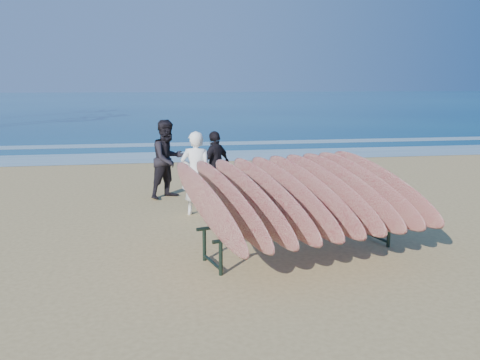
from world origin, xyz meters
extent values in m
plane|color=tan|center=(0.00, 0.00, 0.00)|extent=(120.00, 120.00, 0.00)
plane|color=navy|center=(0.00, 55.00, 0.01)|extent=(160.00, 160.00, 0.00)
plane|color=white|center=(0.00, 10.00, 0.01)|extent=(160.00, 160.00, 0.00)
plane|color=white|center=(0.00, 13.50, 0.01)|extent=(160.00, 160.00, 0.00)
cylinder|color=#1B2B22|center=(-0.60, -1.20, 0.25)|extent=(0.06, 0.06, 0.50)
cylinder|color=#1B2B22|center=(2.26, -0.42, 0.25)|extent=(0.06, 0.06, 0.50)
cylinder|color=#1B2B22|center=(-0.77, -0.57, 0.25)|extent=(0.06, 0.06, 0.50)
cylinder|color=#1B2B22|center=(2.09, 0.20, 0.25)|extent=(0.06, 0.06, 0.50)
cylinder|color=#1B2B22|center=(0.83, -0.81, 0.50)|extent=(3.10, 0.89, 0.06)
cylinder|color=#1B2B22|center=(0.66, -0.18, 0.50)|extent=(3.10, 0.89, 0.06)
cylinder|color=#1B2B22|center=(-0.68, -0.88, 0.08)|extent=(0.21, 0.64, 0.04)
cylinder|color=#1B2B22|center=(2.17, -0.11, 0.08)|extent=(0.21, 0.64, 0.04)
ellipsoid|color=#5E0612|center=(-0.75, -0.90, 0.96)|extent=(0.84, 2.84, 1.23)
ellipsoid|color=#5E0612|center=(-0.42, -0.81, 0.96)|extent=(0.84, 2.84, 1.23)
ellipsoid|color=#5E0612|center=(-0.08, -0.72, 0.96)|extent=(0.84, 2.84, 1.23)
ellipsoid|color=#5E0612|center=(0.25, -0.63, 0.96)|extent=(0.84, 2.84, 1.23)
ellipsoid|color=#5E0612|center=(0.58, -0.54, 0.96)|extent=(0.84, 2.84, 1.23)
ellipsoid|color=#5E0612|center=(0.91, -0.45, 0.96)|extent=(0.84, 2.84, 1.23)
ellipsoid|color=#5E0612|center=(1.24, -0.36, 0.96)|extent=(0.84, 2.84, 1.23)
ellipsoid|color=#5E0612|center=(1.58, -0.27, 0.96)|extent=(0.84, 2.84, 1.23)
ellipsoid|color=#5E0612|center=(1.91, -0.18, 0.96)|extent=(0.84, 2.84, 1.23)
ellipsoid|color=#5E0612|center=(2.24, -0.09, 0.96)|extent=(0.84, 2.84, 1.23)
imported|color=white|center=(-0.67, 2.12, 0.85)|extent=(0.67, 0.50, 1.69)
imported|color=black|center=(-1.20, 3.73, 0.90)|extent=(1.11, 1.07, 1.80)
imported|color=black|center=(-0.13, 3.48, 0.78)|extent=(0.91, 0.91, 1.55)
camera|label=1|loc=(-1.41, -7.87, 2.70)|focal=38.00mm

